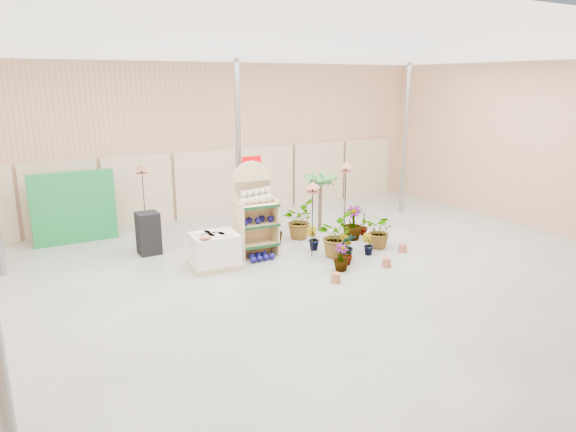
% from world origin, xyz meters
% --- Properties ---
extents(room, '(15.20, 12.10, 4.70)m').
position_xyz_m(room, '(0.00, 0.91, 2.21)').
color(room, gray).
rests_on(room, ground).
extents(display_shelf, '(0.97, 0.65, 2.22)m').
position_xyz_m(display_shelf, '(-0.27, 2.09, 1.01)').
color(display_shelf, tan).
rests_on(display_shelf, ground).
extents(teddy_bears, '(0.82, 0.23, 0.36)m').
position_xyz_m(teddy_bears, '(-0.23, 1.99, 1.40)').
color(teddy_bears, beige).
rests_on(teddy_bears, display_shelf).
extents(gazing_balls_shelf, '(0.81, 0.28, 0.15)m').
position_xyz_m(gazing_balls_shelf, '(-0.27, 1.95, 0.87)').
color(gazing_balls_shelf, '#0F0D55').
rests_on(gazing_balls_shelf, display_shelf).
extents(gazing_balls_floor, '(0.63, 0.39, 0.15)m').
position_xyz_m(gazing_balls_floor, '(-0.32, 1.67, 0.07)').
color(gazing_balls_floor, '#0F0D55').
rests_on(gazing_balls_floor, ground).
extents(pallet_stack, '(1.13, 0.96, 0.80)m').
position_xyz_m(pallet_stack, '(-1.41, 1.74, 0.38)').
color(pallet_stack, tan).
rests_on(pallet_stack, ground).
extents(charcoal_planters, '(0.50, 0.50, 1.00)m').
position_xyz_m(charcoal_planters, '(-2.43, 3.38, 0.50)').
color(charcoal_planters, black).
rests_on(charcoal_planters, ground).
extents(trellis_stock, '(2.00, 0.30, 1.80)m').
position_xyz_m(trellis_stock, '(-3.80, 5.20, 0.90)').
color(trellis_stock, '#157634').
rests_on(trellis_stock, ground).
extents(offer_sign, '(0.50, 0.08, 2.20)m').
position_xyz_m(offer_sign, '(0.10, 2.98, 1.57)').
color(offer_sign, gray).
rests_on(offer_sign, ground).
extents(bird_table_front, '(0.34, 0.34, 1.79)m').
position_xyz_m(bird_table_front, '(0.82, 1.29, 1.66)').
color(bird_table_front, black).
rests_on(bird_table_front, ground).
extents(bird_table_right, '(0.34, 0.34, 2.04)m').
position_xyz_m(bird_table_right, '(2.23, 1.97, 1.89)').
color(bird_table_right, black).
rests_on(bird_table_right, ground).
extents(bird_table_back, '(0.34, 0.34, 1.91)m').
position_xyz_m(bird_table_back, '(-2.11, 4.91, 1.77)').
color(bird_table_back, black).
rests_on(bird_table_back, ground).
extents(palm, '(0.70, 0.70, 1.66)m').
position_xyz_m(palm, '(2.19, 3.07, 1.41)').
color(palm, brown).
rests_on(palm, ground).
extents(potted_plant_1, '(0.44, 0.48, 0.70)m').
position_xyz_m(potted_plant_1, '(1.33, 0.61, 0.35)').
color(potted_plant_1, '#3C8038').
rests_on(potted_plant_1, ground).
extents(potted_plant_2, '(1.19, 1.21, 1.02)m').
position_xyz_m(potted_plant_2, '(1.31, 1.08, 0.51)').
color(potted_plant_2, '#3C8038').
rests_on(potted_plant_2, ground).
extents(potted_plant_3, '(0.65, 0.65, 0.88)m').
position_xyz_m(potted_plant_3, '(2.44, 1.91, 0.44)').
color(potted_plant_3, '#3C8038').
rests_on(potted_plant_3, ground).
extents(potted_plant_4, '(0.42, 0.47, 0.73)m').
position_xyz_m(potted_plant_4, '(2.93, 2.07, 0.37)').
color(potted_plant_4, '#3C8038').
rests_on(potted_plant_4, ground).
extents(potted_plant_5, '(0.40, 0.41, 0.58)m').
position_xyz_m(potted_plant_5, '(1.09, 1.69, 0.29)').
color(potted_plant_5, '#3C8038').
rests_on(potted_plant_5, ground).
extents(potted_plant_6, '(1.14, 1.17, 0.99)m').
position_xyz_m(potted_plant_6, '(1.29, 2.71, 0.49)').
color(potted_plant_6, '#3C8038').
rests_on(potted_plant_6, ground).
extents(potted_plant_7, '(0.34, 0.34, 0.59)m').
position_xyz_m(potted_plant_7, '(0.89, 0.21, 0.30)').
color(potted_plant_7, '#3C8038').
rests_on(potted_plant_7, ground).
extents(potted_plant_8, '(0.39, 0.27, 0.73)m').
position_xyz_m(potted_plant_8, '(1.23, 0.44, 0.37)').
color(potted_plant_8, '#3C8038').
rests_on(potted_plant_8, ground).
extents(potted_plant_9, '(0.33, 0.35, 0.51)m').
position_xyz_m(potted_plant_9, '(2.03, 0.75, 0.26)').
color(potted_plant_9, '#3C8038').
rests_on(potted_plant_9, ground).
extents(potted_plant_10, '(0.91, 0.97, 0.87)m').
position_xyz_m(potted_plant_10, '(2.61, 1.01, 0.44)').
color(potted_plant_10, '#3C8038').
rests_on(potted_plant_10, ground).
extents(potted_plant_11, '(0.51, 0.51, 0.71)m').
position_xyz_m(potted_plant_11, '(0.55, 2.62, 0.36)').
color(potted_plant_11, '#3C8038').
rests_on(potted_plant_11, ground).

